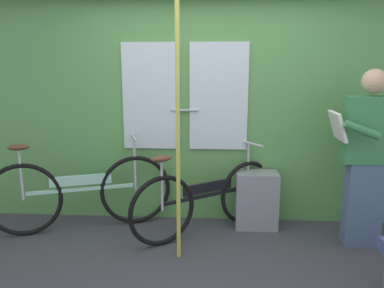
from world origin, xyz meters
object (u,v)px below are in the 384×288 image
Objects in this scene: bicycle_leaning_behind at (207,199)px; handrail_pole at (178,127)px; bicycle_near_door at (81,193)px; trash_bin_by_wall at (256,200)px; passenger_reading_newspaper at (366,156)px.

handrail_pole reaches higher than bicycle_leaning_behind.
bicycle_near_door is 0.75× the size of handrail_pole.
bicycle_leaning_behind is 0.55m from trash_bin_by_wall.
passenger_reading_newspaper reaches higher than bicycle_leaning_behind.
handrail_pole is at bearing -150.05° from bicycle_leaning_behind.
bicycle_leaning_behind is 0.87× the size of passenger_reading_newspaper.
handrail_pole is (-0.74, -0.68, 0.86)m from trash_bin_by_wall.
bicycle_leaning_behind is 2.40× the size of trash_bin_by_wall.
handrail_pole reaches higher than passenger_reading_newspaper.
trash_bin_by_wall is 0.25× the size of handrail_pole.
bicycle_near_door is at bearing 154.04° from handrail_pole.
trash_bin_by_wall is (1.79, 0.17, -0.10)m from bicycle_near_door.
passenger_reading_newspaper is at bearing -40.50° from bicycle_leaning_behind.
bicycle_near_door is 1.80m from trash_bin_by_wall.
handrail_pole is (-0.24, -0.49, 0.79)m from bicycle_leaning_behind.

